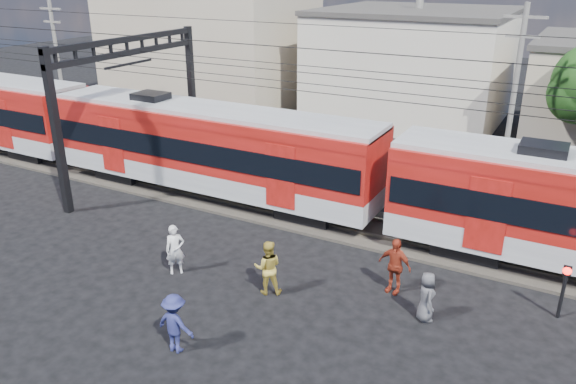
# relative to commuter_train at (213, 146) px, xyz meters

# --- Properties ---
(ground) EXTENTS (120.00, 120.00, 0.00)m
(ground) POSITION_rel_commuter_train_xyz_m (5.43, -8.00, -2.40)
(ground) COLOR black
(ground) RESTS_ON ground
(track_bed) EXTENTS (70.00, 3.40, 0.12)m
(track_bed) POSITION_rel_commuter_train_xyz_m (5.43, 0.00, -2.34)
(track_bed) COLOR #2D2823
(track_bed) RESTS_ON ground
(rail_near) EXTENTS (70.00, 0.12, 0.12)m
(rail_near) POSITION_rel_commuter_train_xyz_m (5.43, -0.75, -2.22)
(rail_near) COLOR #59544C
(rail_near) RESTS_ON track_bed
(rail_far) EXTENTS (70.00, 0.12, 0.12)m
(rail_far) POSITION_rel_commuter_train_xyz_m (5.43, 0.75, -2.22)
(rail_far) COLOR #59544C
(rail_far) RESTS_ON track_bed
(commuter_train) EXTENTS (50.30, 3.08, 4.17)m
(commuter_train) POSITION_rel_commuter_train_xyz_m (0.00, 0.00, 0.00)
(commuter_train) COLOR black
(commuter_train) RESTS_ON ground
(catenary) EXTENTS (70.00, 9.30, 7.52)m
(catenary) POSITION_rel_commuter_train_xyz_m (-3.22, -0.00, 2.73)
(catenary) COLOR black
(catenary) RESTS_ON ground
(building_west) EXTENTS (14.28, 10.20, 9.30)m
(building_west) POSITION_rel_commuter_train_xyz_m (-11.57, 16.00, 2.25)
(building_west) COLOR tan
(building_west) RESTS_ON ground
(building_midwest) EXTENTS (12.24, 12.24, 7.30)m
(building_midwest) POSITION_rel_commuter_train_xyz_m (3.43, 19.00, 1.25)
(building_midwest) COLOR #BBB3A3
(building_midwest) RESTS_ON ground
(utility_pole_mid) EXTENTS (1.80, 0.24, 8.50)m
(utility_pole_mid) POSITION_rel_commuter_train_xyz_m (11.43, 7.00, 2.13)
(utility_pole_mid) COLOR slate
(utility_pole_mid) RESTS_ON ground
(utility_pole_west) EXTENTS (1.80, 0.24, 8.00)m
(utility_pole_west) POSITION_rel_commuter_train_xyz_m (-16.57, 6.00, 1.88)
(utility_pole_west) COLOR slate
(utility_pole_west) RESTS_ON ground
(pedestrian_a) EXTENTS (0.76, 0.76, 1.78)m
(pedestrian_a) POSITION_rel_commuter_train_xyz_m (2.86, -6.38, -1.51)
(pedestrian_a) COLOR silver
(pedestrian_a) RESTS_ON ground
(pedestrian_b) EXTENTS (1.12, 1.04, 1.84)m
(pedestrian_b) POSITION_rel_commuter_train_xyz_m (6.30, -5.98, -1.48)
(pedestrian_b) COLOR gold
(pedestrian_b) RESTS_ON ground
(pedestrian_c) EXTENTS (1.13, 0.66, 1.75)m
(pedestrian_c) POSITION_rel_commuter_train_xyz_m (5.58, -9.75, -1.53)
(pedestrian_c) COLOR navy
(pedestrian_c) RESTS_ON ground
(pedestrian_d) EXTENTS (1.18, 0.62, 1.91)m
(pedestrian_d) POSITION_rel_commuter_train_xyz_m (9.86, -3.99, -1.45)
(pedestrian_d) COLOR maroon
(pedestrian_d) RESTS_ON ground
(pedestrian_e) EXTENTS (0.84, 0.92, 1.57)m
(pedestrian_e) POSITION_rel_commuter_train_xyz_m (11.20, -5.04, -1.61)
(pedestrian_e) COLOR #47474C
(pedestrian_e) RESTS_ON ground
(crossing_signal) EXTENTS (0.26, 0.26, 1.78)m
(crossing_signal) POSITION_rel_commuter_train_xyz_m (14.74, -3.01, -1.17)
(crossing_signal) COLOR black
(crossing_signal) RESTS_ON ground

